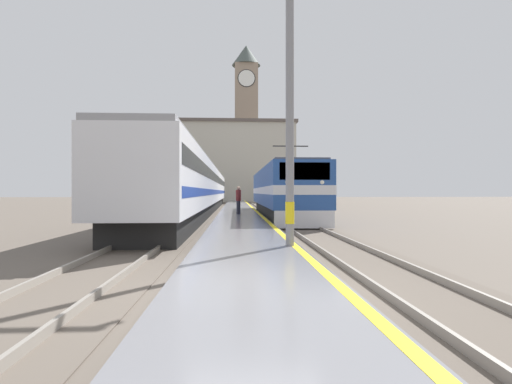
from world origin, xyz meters
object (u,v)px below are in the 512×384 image
(clock_tower, at_px, (246,118))
(person_on_platform, at_px, (238,199))
(catenary_mast, at_px, (292,94))
(locomotive_train, at_px, (281,192))
(passenger_train, at_px, (201,188))

(clock_tower, bearing_deg, person_on_platform, -92.19)
(catenary_mast, distance_m, person_on_platform, 15.92)
(locomotive_train, xyz_separation_m, catenary_mast, (-1.62, -16.49, 2.66))
(catenary_mast, bearing_deg, locomotive_train, 84.39)
(passenger_train, distance_m, clock_tower, 46.72)
(person_on_platform, distance_m, clock_tower, 55.33)
(catenary_mast, xyz_separation_m, person_on_platform, (-1.32, 15.55, -3.16))
(passenger_train, relative_size, clock_tower, 1.57)
(person_on_platform, bearing_deg, locomotive_train, 17.68)
(catenary_mast, bearing_deg, passenger_train, 100.46)
(catenary_mast, height_order, clock_tower, clock_tower)
(catenary_mast, height_order, person_on_platform, catenary_mast)
(passenger_train, xyz_separation_m, catenary_mast, (4.54, -24.56, 2.31))
(person_on_platform, bearing_deg, passenger_train, 109.64)
(passenger_train, height_order, person_on_platform, passenger_train)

